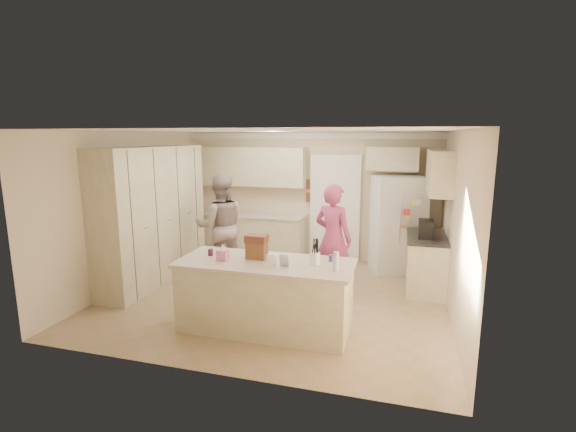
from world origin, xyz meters
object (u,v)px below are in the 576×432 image
(coffee_maker, at_px, (426,229))
(tissue_box, at_px, (223,255))
(utensil_crock, at_px, (315,259))
(teen_boy, at_px, (221,226))
(refrigerator, at_px, (398,224))
(teen_girl, at_px, (333,239))
(island_base, at_px, (265,297))
(dollhouse_body, at_px, (257,250))

(coffee_maker, distance_m, tissue_box, 3.28)
(utensil_crock, bearing_deg, teen_boy, 140.34)
(refrigerator, bearing_deg, teen_boy, -178.43)
(refrigerator, height_order, utensil_crock, refrigerator)
(teen_girl, bearing_deg, island_base, 88.93)
(island_base, height_order, teen_girl, teen_girl)
(refrigerator, xyz_separation_m, island_base, (-1.60, -2.97, -0.46))
(teen_girl, bearing_deg, coffee_maker, -145.94)
(tissue_box, bearing_deg, coffee_maker, 37.57)
(teen_boy, bearing_deg, teen_girl, 147.23)
(island_base, bearing_deg, teen_girl, 68.26)
(refrigerator, bearing_deg, tissue_box, -144.53)
(coffee_maker, distance_m, utensil_crock, 2.32)
(utensil_crock, bearing_deg, coffee_maker, 52.88)
(island_base, relative_size, teen_boy, 1.18)
(refrigerator, relative_size, teen_girl, 1.01)
(teen_boy, height_order, teen_girl, teen_boy)
(coffee_maker, bearing_deg, utensil_crock, -127.12)
(teen_girl, bearing_deg, teen_boy, 14.24)
(teen_boy, relative_size, teen_girl, 1.04)
(refrigerator, relative_size, utensil_crock, 12.00)
(refrigerator, distance_m, island_base, 3.41)
(island_base, height_order, teen_boy, teen_boy)
(refrigerator, bearing_deg, coffee_maker, -86.81)
(teen_boy, bearing_deg, dollhouse_body, 101.22)
(refrigerator, distance_m, coffee_maker, 1.17)
(island_base, bearing_deg, dollhouse_body, 146.31)
(teen_girl, bearing_deg, dollhouse_body, 82.79)
(coffee_maker, bearing_deg, dollhouse_body, -140.71)
(refrigerator, height_order, teen_girl, refrigerator)
(tissue_box, relative_size, dollhouse_body, 0.54)
(island_base, relative_size, teen_girl, 1.23)
(refrigerator, height_order, island_base, refrigerator)
(tissue_box, bearing_deg, island_base, 10.30)
(dollhouse_body, bearing_deg, refrigerator, 58.59)
(teen_boy, bearing_deg, tissue_box, 89.14)
(island_base, relative_size, tissue_box, 15.71)
(dollhouse_body, bearing_deg, coffee_maker, 39.29)
(tissue_box, height_order, teen_boy, teen_boy)
(teen_boy, xyz_separation_m, teen_girl, (2.07, -0.23, -0.04))
(tissue_box, xyz_separation_m, dollhouse_body, (0.40, 0.20, 0.04))
(utensil_crock, distance_m, teen_boy, 2.73)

